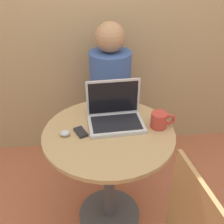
{
  "coord_description": "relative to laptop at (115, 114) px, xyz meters",
  "views": [
    {
      "loc": [
        -0.12,
        -1.23,
        1.64
      ],
      "look_at": [
        0.02,
        0.05,
        0.85
      ],
      "focal_mm": 42.0,
      "sensor_mm": 36.0,
      "label": 1
    }
  ],
  "objects": [
    {
      "name": "ground_plane",
      "position": [
        -0.05,
        -0.09,
        -0.8
      ],
      "size": [
        12.0,
        12.0,
        0.0
      ],
      "primitive_type": "plane",
      "color": "#B26042"
    },
    {
      "name": "back_wall",
      "position": [
        -0.05,
        0.8,
        0.5
      ],
      "size": [
        7.0,
        0.05,
        2.6
      ],
      "color": "tan",
      "rests_on": "ground_plane"
    },
    {
      "name": "round_table",
      "position": [
        -0.05,
        -0.09,
        -0.25
      ],
      "size": [
        0.77,
        0.77,
        0.75
      ],
      "color": "#4C4C51",
      "rests_on": "ground_plane"
    },
    {
      "name": "laptop",
      "position": [
        0.0,
        0.0,
        0.0
      ],
      "size": [
        0.34,
        0.24,
        0.25
      ],
      "color": "#B7B7BC",
      "rests_on": "round_table"
    },
    {
      "name": "cell_phone",
      "position": [
        -0.21,
        -0.09,
        -0.05
      ],
      "size": [
        0.09,
        0.11,
        0.02
      ],
      "color": "black",
      "rests_on": "round_table"
    },
    {
      "name": "computer_mouse",
      "position": [
        -0.3,
        -0.1,
        -0.04
      ],
      "size": [
        0.06,
        0.05,
        0.03
      ],
      "color": "#B2B2B7",
      "rests_on": "round_table"
    },
    {
      "name": "coffee_cup",
      "position": [
        0.26,
        -0.08,
        -0.01
      ],
      "size": [
        0.15,
        0.1,
        0.09
      ],
      "color": "#B2382D",
      "rests_on": "round_table"
    },
    {
      "name": "person_seated",
      "position": [
        0.03,
        0.59,
        -0.28
      ],
      "size": [
        0.35,
        0.51,
        1.22
      ],
      "color": "brown",
      "rests_on": "ground_plane"
    }
  ]
}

